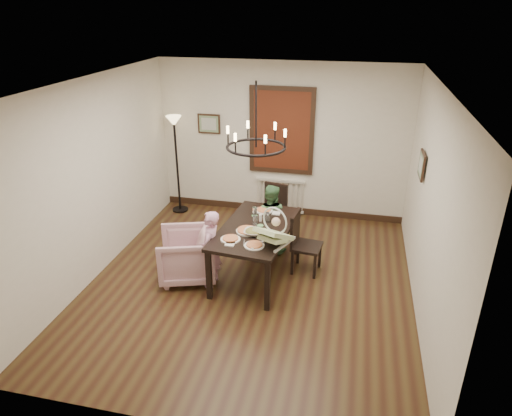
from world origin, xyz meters
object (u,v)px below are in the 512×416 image
at_px(elderly_woman, 211,255).
at_px(floor_lamp, 177,166).
at_px(chair_far, 271,213).
at_px(armchair, 187,255).
at_px(drinking_glass, 255,221).
at_px(dining_table, 256,232).
at_px(seated_man, 270,224).
at_px(chair_right, 307,243).
at_px(baby_bouncer, 274,232).

height_order(elderly_woman, floor_lamp, floor_lamp).
xyz_separation_m(chair_far, armchair, (-0.95, -1.45, -0.11)).
bearing_deg(drinking_glass, elderly_woman, -140.59).
bearing_deg(dining_table, chair_far, 95.63).
height_order(dining_table, elderly_woman, elderly_woman).
bearing_deg(elderly_woman, chair_far, 160.67).
relative_size(drinking_glass, floor_lamp, 0.08).
relative_size(armchair, drinking_glass, 5.88).
distance_m(elderly_woman, seated_man, 1.31).
bearing_deg(chair_right, dining_table, 116.95).
bearing_deg(floor_lamp, seated_man, -29.65).
height_order(dining_table, seated_man, seated_man).
bearing_deg(floor_lamp, armchair, -65.92).
bearing_deg(chair_far, elderly_woman, -96.08).
distance_m(chair_right, armchair, 1.75).
xyz_separation_m(armchair, baby_bouncer, (1.29, -0.15, 0.59)).
bearing_deg(elderly_woman, floor_lamp, -148.60).
distance_m(armchair, elderly_woman, 0.42).
height_order(dining_table, baby_bouncer, baby_bouncer).
xyz_separation_m(armchair, elderly_woman, (0.39, -0.10, 0.10)).
height_order(chair_right, baby_bouncer, baby_bouncer).
bearing_deg(chair_far, dining_table, -76.30).
bearing_deg(chair_right, floor_lamp, 65.26).
relative_size(chair_far, drinking_glass, 6.88).
height_order(seated_man, drinking_glass, seated_man).
height_order(baby_bouncer, floor_lamp, floor_lamp).
bearing_deg(elderly_woman, baby_bouncer, 87.03).
height_order(chair_far, seated_man, chair_far).
xyz_separation_m(chair_right, baby_bouncer, (-0.37, -0.70, 0.49)).
distance_m(dining_table, drinking_glass, 0.16).
distance_m(dining_table, baby_bouncer, 0.62).
relative_size(seated_man, drinking_glass, 6.82).
bearing_deg(floor_lamp, dining_table, -44.48).
xyz_separation_m(seated_man, baby_bouncer, (0.28, -1.21, 0.49)).
xyz_separation_m(dining_table, armchair, (-0.95, -0.29, -0.33)).
bearing_deg(elderly_woman, dining_table, 125.53).
distance_m(chair_right, drinking_glass, 0.85).
relative_size(chair_far, baby_bouncer, 1.75).
bearing_deg(seated_man, dining_table, 92.69).
xyz_separation_m(armchair, drinking_glass, (0.93, 0.34, 0.48)).
bearing_deg(chair_right, armchair, 115.44).
bearing_deg(baby_bouncer, dining_table, 150.48).
relative_size(chair_right, baby_bouncer, 1.74).
height_order(chair_right, drinking_glass, chair_right).
height_order(armchair, elderly_woman, elderly_woman).
bearing_deg(baby_bouncer, chair_right, 85.40).
bearing_deg(floor_lamp, drinking_glass, -44.14).
bearing_deg(drinking_glass, floor_lamp, 135.86).
height_order(seated_man, floor_lamp, floor_lamp).
distance_m(chair_far, drinking_glass, 1.18).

